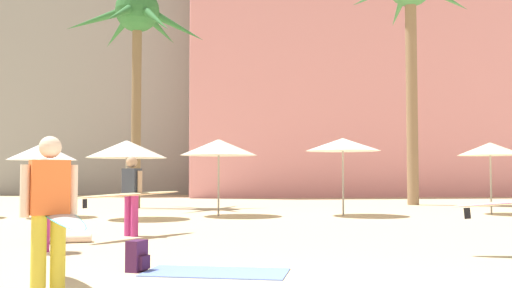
# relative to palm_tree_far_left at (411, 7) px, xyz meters

# --- Properties ---
(hotel_pink) EXTENTS (20.99, 9.37, 14.49)m
(hotel_pink) POSITION_rel_palm_tree_far_left_xyz_m (0.88, 12.94, -1.50)
(hotel_pink) COLOR pink
(hotel_pink) RESTS_ON ground
(palm_tree_far_left) EXTENTS (5.57, 5.49, 10.77)m
(palm_tree_far_left) POSITION_rel_palm_tree_far_left_xyz_m (0.00, 0.00, 0.00)
(palm_tree_far_left) COLOR #896B4C
(palm_tree_far_left) RESTS_ON ground
(palm_tree_left) EXTENTS (5.69, 5.29, 8.81)m
(palm_tree_left) POSITION_rel_palm_tree_far_left_xyz_m (-11.82, -0.96, -1.46)
(palm_tree_left) COLOR brown
(palm_tree_left) RESTS_ON ground
(cafe_umbrella_1) EXTENTS (2.13, 2.13, 2.39)m
(cafe_umbrella_1) POSITION_rel_palm_tree_far_left_xyz_m (0.25, -6.19, -6.57)
(cafe_umbrella_1) COLOR gray
(cafe_umbrella_1) RESTS_ON ground
(cafe_umbrella_2) EXTENTS (2.40, 2.40, 2.34)m
(cafe_umbrella_2) POSITION_rel_palm_tree_far_left_xyz_m (-11.62, -6.91, -6.67)
(cafe_umbrella_2) COLOR gray
(cafe_umbrella_2) RESTS_ON ground
(cafe_umbrella_3) EXTENTS (2.41, 2.41, 2.49)m
(cafe_umbrella_3) POSITION_rel_palm_tree_far_left_xyz_m (-4.83, -6.28, -6.46)
(cafe_umbrella_3) COLOR gray
(cafe_umbrella_3) RESTS_ON ground
(cafe_umbrella_4) EXTENTS (2.48, 2.48, 2.45)m
(cafe_umbrella_4) POSITION_rel_palm_tree_far_left_xyz_m (-8.82, -5.92, -6.55)
(cafe_umbrella_4) COLOR gray
(cafe_umbrella_4) RESTS_ON ground
(cafe_umbrella_5) EXTENTS (2.11, 2.11, 2.28)m
(cafe_umbrella_5) POSITION_rel_palm_tree_far_left_xyz_m (-14.29, -5.88, -6.72)
(cafe_umbrella_5) COLOR gray
(cafe_umbrella_5) RESTS_ON ground
(beach_towel) EXTENTS (2.09, 1.43, 0.01)m
(beach_towel) POSITION_rel_palm_tree_far_left_xyz_m (-9.48, -16.92, -8.73)
(beach_towel) COLOR #6684E0
(beach_towel) RESTS_ON ground
(backpack) EXTENTS (0.33, 0.35, 0.42)m
(backpack) POSITION_rel_palm_tree_far_left_xyz_m (-10.54, -16.68, -8.54)
(backpack) COLOR #441D44
(backpack) RESTS_ON ground
(person_near_right) EXTENTS (1.32, 2.55, 1.73)m
(person_near_right) POSITION_rel_palm_tree_far_left_xyz_m (-11.36, -18.20, -7.81)
(person_near_right) COLOR gold
(person_near_right) RESTS_ON ground
(person_far_left) EXTENTS (2.23, 2.45, 1.71)m
(person_far_left) POSITION_rel_palm_tree_far_left_xyz_m (-11.03, -12.10, -7.82)
(person_far_left) COLOR #B7337F
(person_far_left) RESTS_ON ground
(person_mid_left) EXTENTS (1.01, 0.49, 0.94)m
(person_mid_left) POSITION_rel_palm_tree_far_left_xyz_m (-12.39, -13.03, -8.42)
(person_mid_left) COLOR beige
(person_mid_left) RESTS_ON ground
(person_mid_center) EXTENTS (0.37, 0.59, 1.62)m
(person_mid_center) POSITION_rel_palm_tree_far_left_xyz_m (-12.31, -14.50, -7.86)
(person_mid_center) COLOR #B7337F
(person_mid_center) RESTS_ON ground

